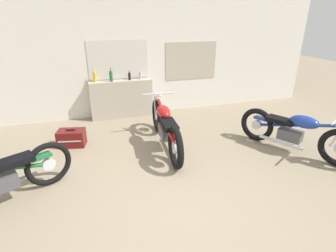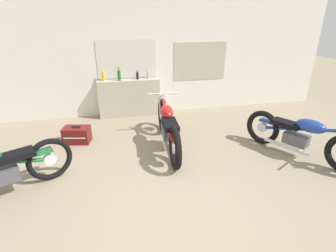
{
  "view_description": "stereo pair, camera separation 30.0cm",
  "coord_description": "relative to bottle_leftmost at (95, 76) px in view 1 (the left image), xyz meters",
  "views": [
    {
      "loc": [
        -0.91,
        -2.59,
        2.36
      ],
      "look_at": [
        0.2,
        1.13,
        0.7
      ],
      "focal_mm": 28.0,
      "sensor_mm": 36.0,
      "label": 1
    },
    {
      "loc": [
        -0.62,
        -2.66,
        2.36
      ],
      "look_at": [
        0.2,
        1.13,
        0.7
      ],
      "focal_mm": 28.0,
      "sensor_mm": 36.0,
      "label": 2
    }
  ],
  "objects": [
    {
      "name": "bottle_right_center",
      "position": [
        1.07,
        0.0,
        -0.03
      ],
      "size": [
        0.06,
        0.06,
        0.23
      ],
      "color": "#B7B2A8",
      "rests_on": "sill_counter"
    },
    {
      "name": "wall_back",
      "position": [
        0.82,
        0.14,
        0.35
      ],
      "size": [
        10.0,
        0.07,
        2.8
      ],
      "color": "silver",
      "rests_on": "ground_plane"
    },
    {
      "name": "bottle_left_center",
      "position": [
        0.37,
        -0.06,
        0.0
      ],
      "size": [
        0.08,
        0.08,
        0.31
      ],
      "color": "#23662D",
      "rests_on": "sill_counter"
    },
    {
      "name": "sill_counter",
      "position": [
        0.58,
        -0.04,
        -0.59
      ],
      "size": [
        1.49,
        0.28,
        0.91
      ],
      "color": "#B7AD99",
      "rests_on": "ground_plane"
    },
    {
      "name": "motorcycle_red",
      "position": [
        1.15,
        -1.89,
        -0.62
      ],
      "size": [
        0.64,
        2.26,
        0.9
      ],
      "color": "black",
      "rests_on": "ground_plane"
    },
    {
      "name": "hard_case_darkred",
      "position": [
        -0.58,
        -1.33,
        -0.89
      ],
      "size": [
        0.56,
        0.41,
        0.34
      ],
      "color": "maroon",
      "rests_on": "ground_plane"
    },
    {
      "name": "motorcycle_blue",
      "position": [
        3.34,
        -2.77,
        -0.65
      ],
      "size": [
        1.15,
        1.9,
        0.83
      ],
      "color": "black",
      "rests_on": "ground_plane"
    },
    {
      "name": "bottle_center",
      "position": [
        0.8,
        -0.03,
        -0.04
      ],
      "size": [
        0.06,
        0.06,
        0.22
      ],
      "color": "black",
      "rests_on": "sill_counter"
    },
    {
      "name": "bottle_leftmost",
      "position": [
        0.0,
        0.0,
        0.0
      ],
      "size": [
        0.08,
        0.08,
        0.3
      ],
      "color": "gold",
      "rests_on": "sill_counter"
    },
    {
      "name": "ground_plane",
      "position": [
        0.81,
        -3.65,
        -1.05
      ],
      "size": [
        24.0,
        24.0,
        0.0
      ],
      "primitive_type": "plane",
      "color": "gray"
    }
  ]
}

